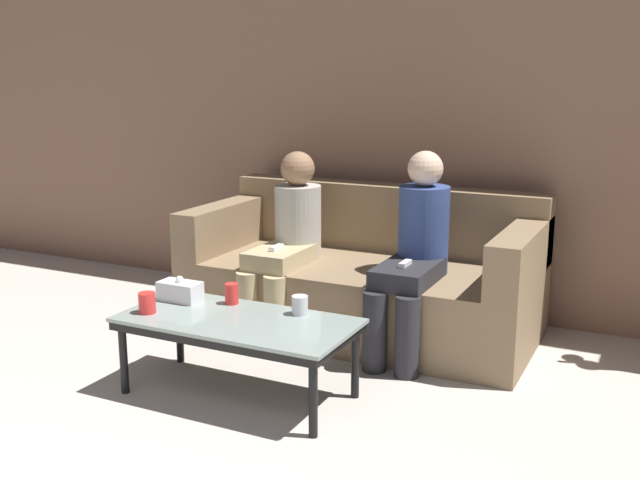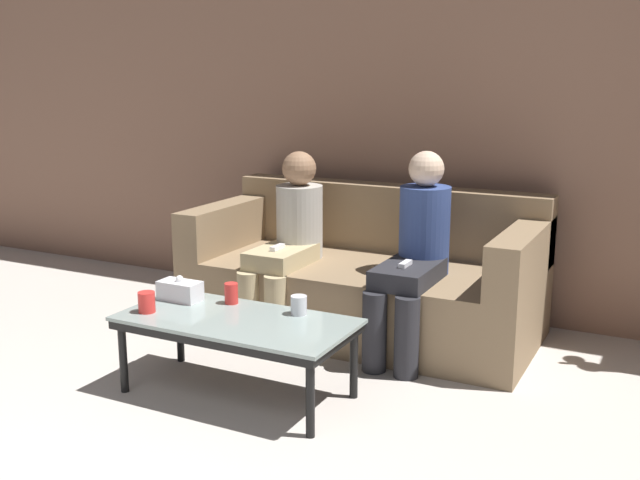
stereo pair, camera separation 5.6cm
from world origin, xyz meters
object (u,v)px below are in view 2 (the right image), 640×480
at_px(cup_near_left, 147,302).
at_px(cup_far_center, 299,305).
at_px(seated_person_left_end, 289,239).
at_px(couch, 366,279).
at_px(tissue_box, 180,290).
at_px(cup_near_right, 231,293).
at_px(coffee_table, 237,326).
at_px(seated_person_mid_left, 415,251).

xyz_separation_m(cup_near_left, cup_far_center, (0.68, 0.31, -0.00)).
relative_size(cup_far_center, seated_person_left_end, 0.09).
relative_size(couch, tissue_box, 9.37).
distance_m(cup_near_right, tissue_box, 0.28).
bearing_deg(cup_far_center, coffee_table, -142.14).
xyz_separation_m(coffee_table, seated_person_mid_left, (0.57, 0.93, 0.24)).
height_order(coffee_table, tissue_box, tissue_box).
height_order(cup_far_center, seated_person_left_end, seated_person_left_end).
xyz_separation_m(cup_near_left, seated_person_mid_left, (1.01, 1.05, 0.14)).
bearing_deg(cup_near_left, coffee_table, 15.51).
bearing_deg(coffee_table, seated_person_mid_left, 58.64).
bearing_deg(coffee_table, seated_person_left_end, 104.04).
distance_m(couch, seated_person_left_end, 0.54).
xyz_separation_m(coffee_table, cup_near_left, (-0.44, -0.12, 0.09)).
bearing_deg(cup_near_right, seated_person_mid_left, 46.04).
bearing_deg(tissue_box, coffee_table, -15.17).
height_order(tissue_box, seated_person_left_end, seated_person_left_end).
distance_m(couch, cup_far_center, 1.00).
relative_size(couch, coffee_table, 1.81).
height_order(couch, seated_person_left_end, seated_person_left_end).
xyz_separation_m(couch, coffee_table, (-0.17, -1.18, 0.04)).
xyz_separation_m(seated_person_left_end, seated_person_mid_left, (0.80, -0.01, 0.01)).
bearing_deg(seated_person_mid_left, seated_person_left_end, 179.54).
xyz_separation_m(coffee_table, cup_near_right, (-0.15, 0.19, 0.09)).
xyz_separation_m(couch, seated_person_mid_left, (0.40, -0.25, 0.28)).
height_order(cup_near_left, tissue_box, tissue_box).
relative_size(seated_person_left_end, seated_person_mid_left, 0.96).
bearing_deg(seated_person_mid_left, tissue_box, -140.38).
bearing_deg(couch, cup_near_left, -115.05).
distance_m(couch, tissue_box, 1.22).
height_order(coffee_table, seated_person_mid_left, seated_person_mid_left).
bearing_deg(cup_near_left, seated_person_mid_left, 46.23).
distance_m(cup_near_left, tissue_box, 0.24).
bearing_deg(couch, cup_near_right, -107.72).
distance_m(cup_far_center, seated_person_mid_left, 0.82).
bearing_deg(coffee_table, couch, 81.97).
xyz_separation_m(cup_near_left, cup_near_right, (0.29, 0.31, 0.00)).
bearing_deg(cup_far_center, cup_near_right, -179.85).
bearing_deg(seated_person_left_end, couch, 31.12).
height_order(seated_person_left_end, seated_person_mid_left, seated_person_mid_left).
bearing_deg(coffee_table, cup_near_left, -164.49).
bearing_deg(cup_near_left, cup_far_center, 24.40).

